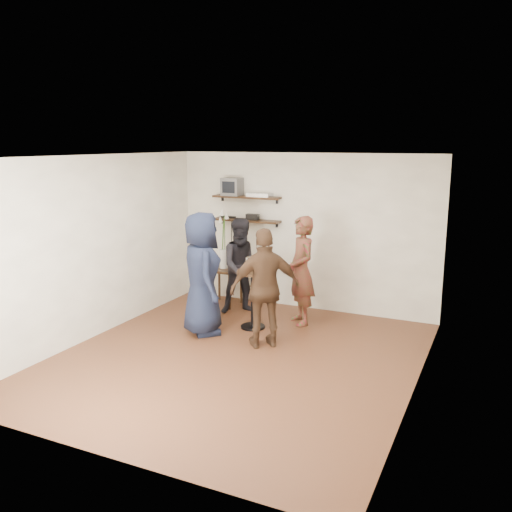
{
  "coord_description": "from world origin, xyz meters",
  "views": [
    {
      "loc": [
        3.02,
        -5.91,
        2.78
      ],
      "look_at": [
        0.1,
        0.4,
        1.3
      ],
      "focal_mm": 38.0,
      "sensor_mm": 36.0,
      "label": 1
    }
  ],
  "objects_px": {
    "radio": "(253,217)",
    "side_table": "(224,274)",
    "drinks_table": "(253,291)",
    "person_dark": "(243,266)",
    "crt_monitor": "(232,187)",
    "person_plaid": "(301,271)",
    "person_brown": "(265,288)",
    "person_navy": "(202,274)",
    "dvd_deck": "(260,195)"
  },
  "relations": [
    {
      "from": "radio",
      "to": "person_plaid",
      "type": "height_order",
      "value": "person_plaid"
    },
    {
      "from": "person_dark",
      "to": "person_plaid",
      "type": "bearing_deg",
      "value": -43.23
    },
    {
      "from": "drinks_table",
      "to": "crt_monitor",
      "type": "bearing_deg",
      "value": 128.44
    },
    {
      "from": "drinks_table",
      "to": "person_brown",
      "type": "relative_size",
      "value": 0.54
    },
    {
      "from": "radio",
      "to": "side_table",
      "type": "bearing_deg",
      "value": -141.27
    },
    {
      "from": "person_navy",
      "to": "drinks_table",
      "type": "bearing_deg",
      "value": -90.0
    },
    {
      "from": "radio",
      "to": "side_table",
      "type": "height_order",
      "value": "radio"
    },
    {
      "from": "person_dark",
      "to": "side_table",
      "type": "bearing_deg",
      "value": 115.24
    },
    {
      "from": "side_table",
      "to": "drinks_table",
      "type": "height_order",
      "value": "drinks_table"
    },
    {
      "from": "drinks_table",
      "to": "person_plaid",
      "type": "height_order",
      "value": "person_plaid"
    },
    {
      "from": "radio",
      "to": "person_dark",
      "type": "xyz_separation_m",
      "value": [
        0.1,
        -0.58,
        -0.73
      ]
    },
    {
      "from": "crt_monitor",
      "to": "person_plaid",
      "type": "relative_size",
      "value": 0.19
    },
    {
      "from": "crt_monitor",
      "to": "person_navy",
      "type": "distance_m",
      "value": 2.07
    },
    {
      "from": "dvd_deck",
      "to": "side_table",
      "type": "relative_size",
      "value": 0.61
    },
    {
      "from": "crt_monitor",
      "to": "person_brown",
      "type": "xyz_separation_m",
      "value": [
        1.42,
        -1.8,
        -1.19
      ]
    },
    {
      "from": "dvd_deck",
      "to": "drinks_table",
      "type": "bearing_deg",
      "value": -70.13
    },
    {
      "from": "side_table",
      "to": "person_dark",
      "type": "xyz_separation_m",
      "value": [
        0.5,
        -0.26,
        0.24
      ]
    },
    {
      "from": "drinks_table",
      "to": "person_plaid",
      "type": "bearing_deg",
      "value": 40.58
    },
    {
      "from": "drinks_table",
      "to": "radio",
      "type": "bearing_deg",
      "value": 115.37
    },
    {
      "from": "drinks_table",
      "to": "person_dark",
      "type": "height_order",
      "value": "person_dark"
    },
    {
      "from": "side_table",
      "to": "person_navy",
      "type": "bearing_deg",
      "value": -74.57
    },
    {
      "from": "dvd_deck",
      "to": "person_navy",
      "type": "distance_m",
      "value": 1.98
    },
    {
      "from": "radio",
      "to": "person_brown",
      "type": "relative_size",
      "value": 0.13
    },
    {
      "from": "side_table",
      "to": "person_plaid",
      "type": "bearing_deg",
      "value": -13.62
    },
    {
      "from": "side_table",
      "to": "person_plaid",
      "type": "relative_size",
      "value": 0.39
    },
    {
      "from": "side_table",
      "to": "person_brown",
      "type": "bearing_deg",
      "value": -45.95
    },
    {
      "from": "side_table",
      "to": "drinks_table",
      "type": "relative_size",
      "value": 0.74
    },
    {
      "from": "radio",
      "to": "drinks_table",
      "type": "xyz_separation_m",
      "value": [
        0.57,
        -1.19,
        -0.95
      ]
    },
    {
      "from": "drinks_table",
      "to": "person_plaid",
      "type": "xyz_separation_m",
      "value": [
        0.58,
        0.5,
        0.27
      ]
    },
    {
      "from": "dvd_deck",
      "to": "person_plaid",
      "type": "distance_m",
      "value": 1.62
    },
    {
      "from": "side_table",
      "to": "person_dark",
      "type": "relative_size",
      "value": 0.42
    },
    {
      "from": "crt_monitor",
      "to": "side_table",
      "type": "xyz_separation_m",
      "value": [
        -0.01,
        -0.32,
        -1.47
      ]
    },
    {
      "from": "crt_monitor",
      "to": "side_table",
      "type": "relative_size",
      "value": 0.49
    },
    {
      "from": "dvd_deck",
      "to": "radio",
      "type": "relative_size",
      "value": 1.82
    },
    {
      "from": "person_plaid",
      "to": "person_brown",
      "type": "distance_m",
      "value": 1.11
    },
    {
      "from": "dvd_deck",
      "to": "person_plaid",
      "type": "height_order",
      "value": "dvd_deck"
    },
    {
      "from": "person_plaid",
      "to": "side_table",
      "type": "bearing_deg",
      "value": -144.2
    },
    {
      "from": "crt_monitor",
      "to": "person_brown",
      "type": "distance_m",
      "value": 2.58
    },
    {
      "from": "side_table",
      "to": "person_plaid",
      "type": "distance_m",
      "value": 1.62
    },
    {
      "from": "person_navy",
      "to": "person_brown",
      "type": "distance_m",
      "value": 1.06
    },
    {
      "from": "person_plaid",
      "to": "person_dark",
      "type": "relative_size",
      "value": 1.07
    },
    {
      "from": "crt_monitor",
      "to": "dvd_deck",
      "type": "distance_m",
      "value": 0.53
    },
    {
      "from": "radio",
      "to": "person_navy",
      "type": "distance_m",
      "value": 1.81
    },
    {
      "from": "crt_monitor",
      "to": "radio",
      "type": "height_order",
      "value": "crt_monitor"
    },
    {
      "from": "radio",
      "to": "person_navy",
      "type": "bearing_deg",
      "value": -90.41
    },
    {
      "from": "person_navy",
      "to": "person_brown",
      "type": "height_order",
      "value": "person_navy"
    },
    {
      "from": "person_plaid",
      "to": "dvd_deck",
      "type": "bearing_deg",
      "value": -164.8
    },
    {
      "from": "person_plaid",
      "to": "person_brown",
      "type": "height_order",
      "value": "person_plaid"
    },
    {
      "from": "person_navy",
      "to": "dvd_deck",
      "type": "bearing_deg",
      "value": -46.39
    },
    {
      "from": "person_navy",
      "to": "person_dark",
      "type": "bearing_deg",
      "value": -47.21
    }
  ]
}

